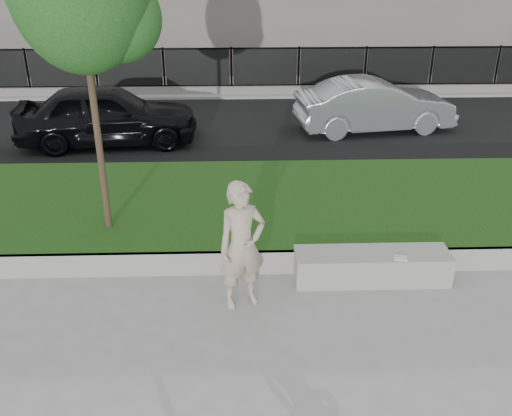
{
  "coord_description": "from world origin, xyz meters",
  "views": [
    {
      "loc": [
        -0.38,
        -6.74,
        4.94
      ],
      "look_at": [
        -0.13,
        1.2,
        1.09
      ],
      "focal_mm": 40.0,
      "sensor_mm": 36.0,
      "label": 1
    }
  ],
  "objects_px": {
    "stone_bench": "(372,266)",
    "book": "(400,258)",
    "car_silver": "(375,105)",
    "car_dark": "(107,115)",
    "man": "(242,246)"
  },
  "relations": [
    {
      "from": "stone_bench",
      "to": "car_dark",
      "type": "bearing_deg",
      "value": 129.48
    },
    {
      "from": "car_silver",
      "to": "car_dark",
      "type": "bearing_deg",
      "value": 88.58
    },
    {
      "from": "stone_bench",
      "to": "man",
      "type": "xyz_separation_m",
      "value": [
        -2.02,
        -0.55,
        0.72
      ]
    },
    {
      "from": "man",
      "to": "car_dark",
      "type": "relative_size",
      "value": 0.43
    },
    {
      "from": "stone_bench",
      "to": "car_dark",
      "type": "distance_m",
      "value": 8.45
    },
    {
      "from": "book",
      "to": "car_silver",
      "type": "xyz_separation_m",
      "value": [
        1.25,
        7.57,
        0.23
      ]
    },
    {
      "from": "book",
      "to": "car_dark",
      "type": "height_order",
      "value": "car_dark"
    },
    {
      "from": "stone_bench",
      "to": "book",
      "type": "distance_m",
      "value": 0.49
    },
    {
      "from": "book",
      "to": "car_dark",
      "type": "relative_size",
      "value": 0.04
    },
    {
      "from": "book",
      "to": "man",
      "type": "bearing_deg",
      "value": -161.62
    },
    {
      "from": "stone_bench",
      "to": "man",
      "type": "bearing_deg",
      "value": -164.79
    },
    {
      "from": "man",
      "to": "car_dark",
      "type": "xyz_separation_m",
      "value": [
        -3.34,
        7.05,
        -0.16
      ]
    },
    {
      "from": "man",
      "to": "book",
      "type": "height_order",
      "value": "man"
    },
    {
      "from": "stone_bench",
      "to": "car_dark",
      "type": "relative_size",
      "value": 0.54
    },
    {
      "from": "book",
      "to": "car_dark",
      "type": "distance_m",
      "value": 8.82
    }
  ]
}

